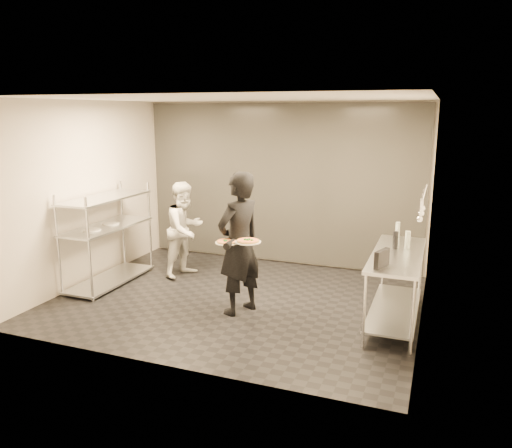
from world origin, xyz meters
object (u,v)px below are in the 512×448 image
at_px(chef, 185,229).
at_px(bottle_clear, 408,240).
at_px(salad_plate, 242,210).
at_px(prep_counter, 396,276).
at_px(pass_rack, 107,235).
at_px(bottle_dark, 395,240).
at_px(pizza_plate_far, 248,241).
at_px(pos_monitor, 382,259).
at_px(pizza_plate_near, 227,242).
at_px(bottle_green, 398,230).
at_px(waiter, 239,244).

height_order(chef, bottle_clear, chef).
bearing_deg(salad_plate, prep_counter, 2.29).
relative_size(pass_rack, prep_counter, 0.89).
distance_m(chef, bottle_dark, 3.38).
bearing_deg(pizza_plate_far, chef, 140.55).
bearing_deg(pass_rack, chef, 37.97).
bearing_deg(pos_monitor, pass_rack, -169.21).
relative_size(chef, salad_plate, 4.96).
xyz_separation_m(pos_monitor, bottle_clear, (0.21, 0.92, 0.01)).
distance_m(pizza_plate_far, bottle_clear, 2.04).
bearing_deg(pizza_plate_far, pizza_plate_near, 177.45).
bearing_deg(bottle_dark, bottle_green, 92.64).
bearing_deg(chef, prep_counter, -86.47).
height_order(pos_monitor, bottle_dark, bottle_dark).
distance_m(waiter, chef, 1.81).
distance_m(prep_counter, pizza_plate_far, 1.91).
bearing_deg(prep_counter, pizza_plate_near, -164.23).
height_order(pizza_plate_far, bottle_green, bottle_green).
distance_m(pizza_plate_far, salad_plate, 0.66).
bearing_deg(prep_counter, waiter, -169.14).
xyz_separation_m(pass_rack, waiter, (2.36, -0.38, 0.18)).
xyz_separation_m(prep_counter, pizza_plate_far, (-1.76, -0.59, 0.43)).
height_order(prep_counter, chef, chef).
bearing_deg(prep_counter, pizza_plate_far, -161.35).
xyz_separation_m(salad_plate, bottle_clear, (2.15, 0.34, -0.31)).
relative_size(pass_rack, bottle_dark, 7.05).
bearing_deg(pos_monitor, pizza_plate_far, -162.58).
bearing_deg(chef, bottle_clear, -81.95).
xyz_separation_m(waiter, pizza_plate_near, (-0.09, -0.20, 0.07)).
xyz_separation_m(prep_counter, waiter, (-1.97, -0.38, 0.32)).
relative_size(prep_counter, pizza_plate_near, 6.09).
distance_m(chef, bottle_clear, 3.51).
height_order(pizza_plate_near, salad_plate, salad_plate).
bearing_deg(salad_plate, pass_rack, 178.00).
relative_size(pass_rack, pizza_plate_near, 5.42).
height_order(prep_counter, bottle_clear, bottle_clear).
relative_size(salad_plate, bottle_green, 1.42).
height_order(pass_rack, bottle_green, pass_rack).
relative_size(waiter, bottle_clear, 8.34).
bearing_deg(salad_plate, bottle_clear, 9.12).
height_order(pizza_plate_near, pizza_plate_far, pizza_plate_far).
distance_m(pass_rack, waiter, 2.40).
bearing_deg(prep_counter, bottle_green, 95.67).
bearing_deg(waiter, bottle_green, 146.59).
xyz_separation_m(prep_counter, salad_plate, (-2.05, -0.08, 0.72)).
bearing_deg(bottle_green, chef, -178.94).
distance_m(prep_counter, pizza_plate_near, 2.17).
distance_m(pass_rack, bottle_dark, 4.29).
relative_size(prep_counter, waiter, 0.95).
xyz_separation_m(pizza_plate_near, pizza_plate_far, (0.30, -0.01, 0.04)).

